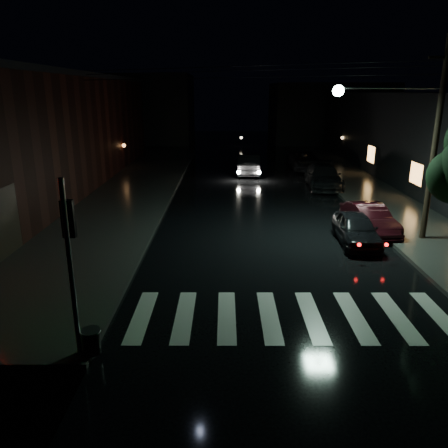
{
  "coord_description": "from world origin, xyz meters",
  "views": [
    {
      "loc": [
        1.15,
        -10.51,
        6.09
      ],
      "look_at": [
        1.11,
        4.19,
        1.6
      ],
      "focal_mm": 35.0,
      "sensor_mm": 36.0,
      "label": 1
    }
  ],
  "objects_px": {
    "parked_car_d": "(305,161)",
    "oncoming_car": "(249,164)",
    "parked_car_c": "(323,176)",
    "parked_car_b": "(369,218)",
    "parked_car_a": "(356,229)"
  },
  "relations": [
    {
      "from": "parked_car_a",
      "to": "parked_car_b",
      "type": "height_order",
      "value": "parked_car_b"
    },
    {
      "from": "parked_car_b",
      "to": "oncoming_car",
      "type": "relative_size",
      "value": 0.83
    },
    {
      "from": "parked_car_a",
      "to": "parked_car_c",
      "type": "height_order",
      "value": "parked_car_c"
    },
    {
      "from": "parked_car_b",
      "to": "oncoming_car",
      "type": "xyz_separation_m",
      "value": [
        -4.62,
        14.21,
        0.13
      ]
    },
    {
      "from": "parked_car_d",
      "to": "parked_car_c",
      "type": "bearing_deg",
      "value": -91.33
    },
    {
      "from": "parked_car_a",
      "to": "oncoming_car",
      "type": "distance_m",
      "value": 16.14
    },
    {
      "from": "parked_car_a",
      "to": "parked_car_d",
      "type": "bearing_deg",
      "value": 88.91
    },
    {
      "from": "parked_car_c",
      "to": "oncoming_car",
      "type": "relative_size",
      "value": 1.09
    },
    {
      "from": "parked_car_c",
      "to": "oncoming_car",
      "type": "bearing_deg",
      "value": 138.33
    },
    {
      "from": "parked_car_a",
      "to": "parked_car_c",
      "type": "relative_size",
      "value": 0.73
    },
    {
      "from": "parked_car_c",
      "to": "oncoming_car",
      "type": "distance_m",
      "value": 6.57
    },
    {
      "from": "parked_car_b",
      "to": "oncoming_car",
      "type": "height_order",
      "value": "oncoming_car"
    },
    {
      "from": "oncoming_car",
      "to": "parked_car_d",
      "type": "bearing_deg",
      "value": -150.69
    },
    {
      "from": "parked_car_d",
      "to": "oncoming_car",
      "type": "distance_m",
      "value": 5.13
    },
    {
      "from": "parked_car_c",
      "to": "parked_car_d",
      "type": "bearing_deg",
      "value": 93.69
    }
  ]
}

